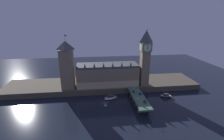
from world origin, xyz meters
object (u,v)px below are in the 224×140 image
(car_southbound_lead, at_px, (145,102))
(street_lamp_far, at_px, (130,87))
(boat_upstream, at_px, (111,98))
(street_lamp_near, at_px, (138,101))
(victoria_tower, at_px, (67,65))
(boat_downstream, at_px, (166,96))
(pedestrian_mid_walk, at_px, (146,98))
(car_southbound_trail, at_px, (140,94))
(pedestrian_near_rail, at_px, (138,104))
(car_northbound_lead, at_px, (134,92))
(clock_tower, at_px, (145,56))

(car_southbound_lead, height_order, street_lamp_far, street_lamp_far)
(boat_upstream, bearing_deg, street_lamp_near, -53.18)
(victoria_tower, bearing_deg, street_lamp_near, -36.97)
(boat_downstream, bearing_deg, victoria_tower, 166.86)
(victoria_tower, bearing_deg, street_lamp_far, -16.20)
(pedestrian_mid_walk, distance_m, street_lamp_near, 15.65)
(car_southbound_trail, relative_size, street_lamp_far, 0.64)
(boat_upstream, height_order, boat_downstream, boat_upstream)
(street_lamp_near, xyz_separation_m, street_lamp_far, (0.00, 29.44, -0.61))
(boat_upstream, bearing_deg, pedestrian_near_rail, -51.89)
(pedestrian_near_rail, bearing_deg, car_northbound_lead, 84.10)
(victoria_tower, bearing_deg, pedestrian_near_rail, -36.38)
(clock_tower, relative_size, pedestrian_near_rail, 37.96)
(street_lamp_near, distance_m, boat_downstream, 45.68)
(victoria_tower, relative_size, pedestrian_mid_walk, 31.03)
(pedestrian_mid_walk, bearing_deg, car_southbound_trail, 105.71)
(car_southbound_lead, bearing_deg, clock_tower, 74.42)
(clock_tower, relative_size, car_northbound_lead, 13.26)
(street_lamp_far, distance_m, boat_upstream, 22.28)
(car_northbound_lead, bearing_deg, pedestrian_near_rail, -95.90)
(car_southbound_trail, relative_size, boat_upstream, 0.28)
(pedestrian_mid_walk, distance_m, boat_upstream, 35.24)
(car_northbound_lead, distance_m, pedestrian_mid_walk, 16.42)
(car_northbound_lead, bearing_deg, clock_tower, 50.52)
(street_lamp_far, relative_size, boat_upstream, 0.44)
(car_southbound_trail, xyz_separation_m, boat_upstream, (-28.22, 6.88, -6.07))
(car_southbound_trail, height_order, boat_downstream, car_southbound_trail)
(street_lamp_near, bearing_deg, victoria_tower, 143.03)
(street_lamp_near, height_order, boat_downstream, street_lamp_near)
(victoria_tower, distance_m, pedestrian_mid_walk, 86.31)
(boat_downstream, bearing_deg, pedestrian_near_rail, -147.36)
(victoria_tower, bearing_deg, boat_upstream, -25.77)
(car_southbound_lead, xyz_separation_m, boat_downstream, (29.24, 20.07, -6.33))
(pedestrian_near_rail, bearing_deg, street_lamp_far, 90.80)
(street_lamp_far, bearing_deg, pedestrian_near_rail, -89.20)
(car_southbound_trail, relative_size, street_lamp_near, 0.55)
(clock_tower, height_order, street_lamp_near, clock_tower)
(car_northbound_lead, bearing_deg, car_southbound_trail, -46.74)
(boat_upstream, bearing_deg, clock_tower, 25.28)
(street_lamp_far, xyz_separation_m, boat_upstream, (-20.15, -2.52, -9.16))
(car_northbound_lead, height_order, pedestrian_near_rail, pedestrian_near_rail)
(victoria_tower, relative_size, car_southbound_trail, 14.63)
(car_southbound_lead, xyz_separation_m, boat_upstream, (-28.22, 22.63, -6.03))
(boat_downstream, bearing_deg, car_southbound_lead, -145.54)
(pedestrian_near_rail, bearing_deg, boat_upstream, 128.11)
(pedestrian_mid_walk, bearing_deg, pedestrian_near_rail, -134.96)
(clock_tower, bearing_deg, boat_downstream, -50.34)
(car_southbound_lead, distance_m, car_southbound_trail, 15.76)
(victoria_tower, relative_size, boat_downstream, 4.62)
(street_lamp_near, relative_size, boat_downstream, 0.58)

